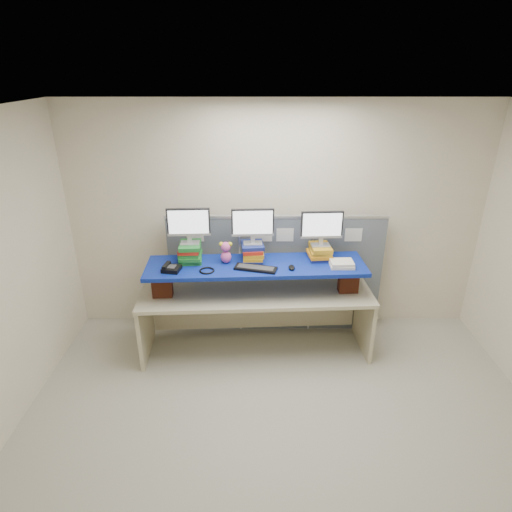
{
  "coord_description": "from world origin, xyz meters",
  "views": [
    {
      "loc": [
        -0.25,
        -2.9,
        3.12
      ],
      "look_at": [
        -0.24,
        1.32,
        1.22
      ],
      "focal_mm": 30.0,
      "sensor_mm": 36.0,
      "label": 1
    }
  ],
  "objects_px": {
    "blue_board": "(256,266)",
    "keyboard": "(256,268)",
    "monitor_left": "(189,224)",
    "desk": "(256,304)",
    "monitor_right": "(322,227)",
    "monitor_center": "(253,224)",
    "desk_phone": "(171,268)"
  },
  "relations": [
    {
      "from": "desk_phone",
      "to": "monitor_left",
      "type": "bearing_deg",
      "value": 63.36
    },
    {
      "from": "desk",
      "to": "blue_board",
      "type": "bearing_deg",
      "value": -2.82
    },
    {
      "from": "monitor_left",
      "to": "desk",
      "type": "bearing_deg",
      "value": -9.4
    },
    {
      "from": "keyboard",
      "to": "monitor_right",
      "type": "bearing_deg",
      "value": 35.95
    },
    {
      "from": "desk",
      "to": "desk_phone",
      "type": "height_order",
      "value": "desk_phone"
    },
    {
      "from": "desk",
      "to": "monitor_left",
      "type": "xyz_separation_m",
      "value": [
        -0.72,
        0.08,
        0.93
      ]
    },
    {
      "from": "desk",
      "to": "monitor_center",
      "type": "height_order",
      "value": "monitor_center"
    },
    {
      "from": "desk_phone",
      "to": "monitor_right",
      "type": "bearing_deg",
      "value": 21.12
    },
    {
      "from": "monitor_right",
      "to": "blue_board",
      "type": "bearing_deg",
      "value": -170.71
    },
    {
      "from": "desk_phone",
      "to": "desk",
      "type": "bearing_deg",
      "value": 20.15
    },
    {
      "from": "monitor_left",
      "to": "monitor_right",
      "type": "relative_size",
      "value": 1.0
    },
    {
      "from": "monitor_left",
      "to": "desk_phone",
      "type": "distance_m",
      "value": 0.51
    },
    {
      "from": "blue_board",
      "to": "keyboard",
      "type": "height_order",
      "value": "keyboard"
    },
    {
      "from": "monitor_center",
      "to": "monitor_right",
      "type": "xyz_separation_m",
      "value": [
        0.75,
        0.04,
        -0.04
      ]
    },
    {
      "from": "monitor_right",
      "to": "keyboard",
      "type": "bearing_deg",
      "value": -161.59
    },
    {
      "from": "monitor_left",
      "to": "monitor_center",
      "type": "xyz_separation_m",
      "value": [
        0.68,
        0.03,
        -0.02
      ]
    },
    {
      "from": "monitor_left",
      "to": "monitor_right",
      "type": "distance_m",
      "value": 1.44
    },
    {
      "from": "monitor_left",
      "to": "desk_phone",
      "type": "relative_size",
      "value": 2.22
    },
    {
      "from": "blue_board",
      "to": "desk_phone",
      "type": "distance_m",
      "value": 0.92
    },
    {
      "from": "desk",
      "to": "monitor_left",
      "type": "distance_m",
      "value": 1.18
    },
    {
      "from": "desk",
      "to": "monitor_right",
      "type": "distance_m",
      "value": 1.14
    },
    {
      "from": "keyboard",
      "to": "desk",
      "type": "bearing_deg",
      "value": 103.02
    },
    {
      "from": "keyboard",
      "to": "desk_phone",
      "type": "bearing_deg",
      "value": -163.27
    },
    {
      "from": "desk",
      "to": "desk_phone",
      "type": "xyz_separation_m",
      "value": [
        -0.9,
        -0.16,
        0.52
      ]
    },
    {
      "from": "desk",
      "to": "monitor_right",
      "type": "bearing_deg",
      "value": 9.29
    },
    {
      "from": "monitor_left",
      "to": "blue_board",
      "type": "bearing_deg",
      "value": -9.4
    },
    {
      "from": "blue_board",
      "to": "monitor_left",
      "type": "bearing_deg",
      "value": 170.6
    },
    {
      "from": "blue_board",
      "to": "monitor_right",
      "type": "xyz_separation_m",
      "value": [
        0.72,
        0.15,
        0.4
      ]
    },
    {
      "from": "monitor_left",
      "to": "keyboard",
      "type": "xyz_separation_m",
      "value": [
        0.72,
        -0.21,
        -0.43
      ]
    },
    {
      "from": "blue_board",
      "to": "desk_phone",
      "type": "bearing_deg",
      "value": -172.89
    },
    {
      "from": "desk",
      "to": "monitor_center",
      "type": "relative_size",
      "value": 5.69
    },
    {
      "from": "keyboard",
      "to": "desk_phone",
      "type": "distance_m",
      "value": 0.9
    }
  ]
}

